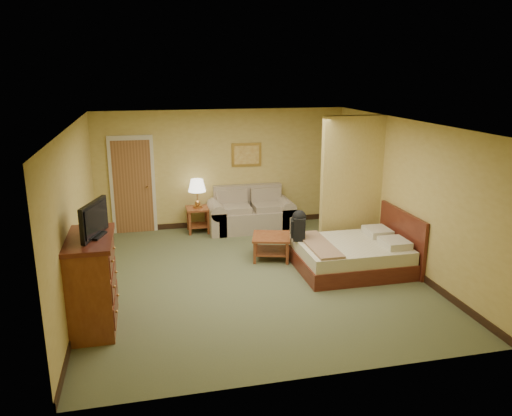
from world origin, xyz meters
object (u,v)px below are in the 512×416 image
object	(u,v)px
coffee_table	(271,242)
bed	(355,255)
loveseat	(250,216)
dresser	(92,282)

from	to	relation	value
coffee_table	bed	distance (m)	1.55
loveseat	coffee_table	distance (m)	1.82
dresser	bed	bearing A→B (deg)	14.22
loveseat	dresser	distance (m)	4.83
coffee_table	bed	size ratio (longest dim) A/B	0.44
loveseat	dresser	size ratio (longest dim) A/B	1.44
dresser	bed	xyz separation A→B (m)	(4.30, 1.09, -0.37)
loveseat	coffee_table	xyz separation A→B (m)	(-0.00, -1.82, 0.01)
coffee_table	dresser	xyz separation A→B (m)	(-3.01, -1.95, 0.33)
bed	coffee_table	bearing A→B (deg)	146.42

